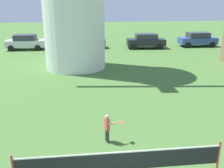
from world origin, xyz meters
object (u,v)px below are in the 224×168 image
parked_car_black (146,41)px  parked_car_blue (198,39)px  player_far (108,127)px  parked_car_green (85,41)px  tennis_net (120,161)px  parked_car_silver (26,42)px

parked_car_black → parked_car_blue: 6.07m
player_far → parked_car_blue: parked_car_blue is taller
parked_car_black → parked_car_blue: (6.05, 0.49, 0.00)m
player_far → parked_car_green: parked_car_green is taller
tennis_net → parked_car_black: size_ratio=1.40×
player_far → parked_car_green: size_ratio=0.25×
parked_car_green → parked_car_black: size_ratio=1.02×
tennis_net → parked_car_silver: (-6.79, 21.88, 0.12)m
tennis_net → parked_car_green: (-0.54, 21.92, 0.12)m
parked_car_green → tennis_net: bearing=-88.6°
player_far → parked_car_silver: size_ratio=0.27×
player_far → parked_car_black: 19.87m
parked_car_silver → parked_car_green: 6.24m
parked_car_green → parked_car_blue: bearing=-1.2°
parked_car_silver → tennis_net: bearing=-72.8°
parked_car_blue → player_far: bearing=-122.0°
parked_car_green → parked_car_silver: bearing=-179.6°
parked_car_blue → parked_car_black: bearing=-175.4°
parked_car_blue → parked_car_green: bearing=178.8°
parked_car_silver → parked_car_green: bearing=0.4°
parked_car_silver → player_far: bearing=-71.2°
parked_car_green → parked_car_black: same height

